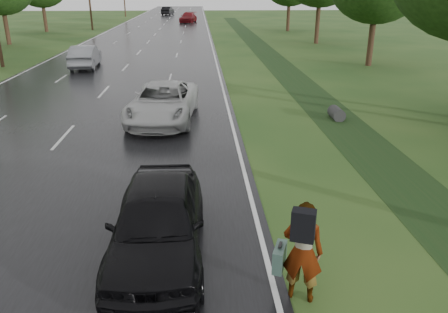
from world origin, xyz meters
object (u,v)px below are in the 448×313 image
white_pickup (163,102)px  dark_sedan (158,221)px  silver_sedan (85,56)px  pedestrian (301,250)px

white_pickup → dark_sedan: 10.48m
silver_sedan → dark_sedan: bearing=102.8°
white_pickup → dark_sedan: size_ratio=1.19×
white_pickup → pedestrian: bearing=-69.0°
pedestrian → white_pickup: pedestrian is taller
pedestrian → silver_sedan: (-10.05, 26.06, -0.21)m
dark_sedan → white_pickup: bearing=93.8°
white_pickup → dark_sedan: bearing=-81.2°
silver_sedan → white_pickup: bearing=111.6°
dark_sedan → silver_sedan: size_ratio=1.01×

